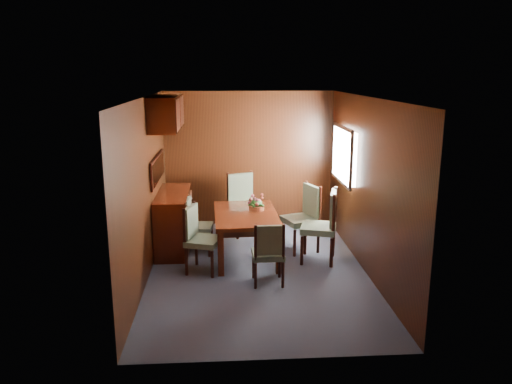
{
  "coord_description": "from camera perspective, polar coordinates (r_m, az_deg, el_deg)",
  "views": [
    {
      "loc": [
        -0.46,
        -6.56,
        2.73
      ],
      "look_at": [
        0.0,
        0.35,
        1.05
      ],
      "focal_mm": 35.0,
      "sensor_mm": 36.0,
      "label": 1
    }
  ],
  "objects": [
    {
      "name": "chair_head",
      "position": [
        6.49,
        1.44,
        -6.7
      ],
      "size": [
        0.41,
        0.4,
        0.86
      ],
      "rotation": [
        0.0,
        0.0,
        0.01
      ],
      "color": "black",
      "rests_on": "ground"
    },
    {
      "name": "chair_foot",
      "position": [
        8.56,
        -1.52,
        -0.92
      ],
      "size": [
        0.63,
        0.62,
        1.05
      ],
      "rotation": [
        0.0,
        0.0,
        3.5
      ],
      "color": "black",
      "rests_on": "ground"
    },
    {
      "name": "chair_left_far",
      "position": [
        7.68,
        -7.04,
        -3.45
      ],
      "size": [
        0.43,
        0.45,
        0.88
      ],
      "rotation": [
        0.0,
        0.0,
        -1.66
      ],
      "color": "black",
      "rests_on": "ground"
    },
    {
      "name": "flower_centerpiece",
      "position": [
        7.51,
        0.06,
        -1.2
      ],
      "size": [
        0.25,
        0.25,
        0.25
      ],
      "color": "#AB5934",
      "rests_on": "dining_table"
    },
    {
      "name": "ground",
      "position": [
        7.12,
        0.19,
        -8.91
      ],
      "size": [
        4.5,
        4.5,
        0.0
      ],
      "primitive_type": "plane",
      "color": "#333746",
      "rests_on": "ground"
    },
    {
      "name": "chair_right_near",
      "position": [
        7.32,
        7.81,
        -3.42
      ],
      "size": [
        0.61,
        0.62,
        1.08
      ],
      "rotation": [
        0.0,
        0.0,
        1.3
      ],
      "color": "black",
      "rests_on": "ground"
    },
    {
      "name": "chair_left_near",
      "position": [
        6.97,
        -6.59,
        -4.89
      ],
      "size": [
        0.55,
        0.56,
        0.95
      ],
      "rotation": [
        0.0,
        0.0,
        -1.88
      ],
      "color": "black",
      "rests_on": "ground"
    },
    {
      "name": "dining_table",
      "position": [
        7.42,
        -1.17,
        -3.13
      ],
      "size": [
        0.97,
        1.5,
        0.69
      ],
      "rotation": [
        0.0,
        0.0,
        0.03
      ],
      "color": "#361006",
      "rests_on": "ground"
    },
    {
      "name": "room_shell",
      "position": [
        6.99,
        -0.84,
        4.58
      ],
      "size": [
        3.06,
        4.52,
        2.41
      ],
      "color": "black",
      "rests_on": "ground"
    },
    {
      "name": "chair_right_far",
      "position": [
        7.78,
        5.61,
        -2.5
      ],
      "size": [
        0.61,
        0.63,
        1.04
      ],
      "rotation": [
        0.0,
        0.0,
        1.91
      ],
      "color": "black",
      "rests_on": "ground"
    },
    {
      "name": "sideboard",
      "position": [
        7.94,
        -9.37,
        -3.25
      ],
      "size": [
        0.48,
        1.4,
        0.9
      ],
      "primitive_type": "cube",
      "color": "#361006",
      "rests_on": "ground"
    }
  ]
}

